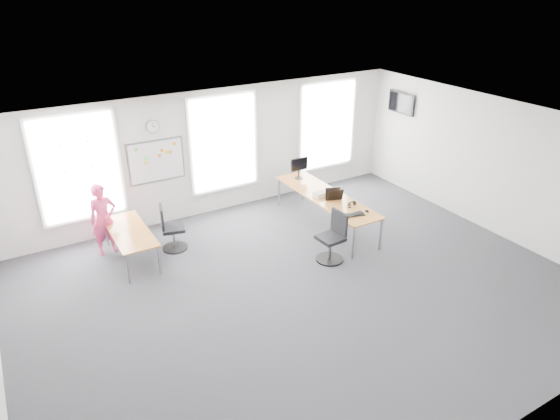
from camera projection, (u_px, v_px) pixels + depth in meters
floor at (302, 289)px, 9.34m from camera, size 10.00×10.00×0.00m
ceiling at (305, 135)px, 8.04m from camera, size 10.00×10.00×0.00m
wall_back at (212, 153)px, 11.80m from camera, size 10.00×0.00×10.00m
wall_front at (497, 355)px, 5.58m from camera, size 10.00×0.00×10.00m
wall_right at (494, 167)px, 10.97m from camera, size 0.00×10.00×10.00m
window_left at (78, 168)px, 10.32m from camera, size 1.60×0.06×2.20m
window_mid at (223, 143)px, 11.83m from camera, size 1.60×0.06×2.20m
window_right at (327, 125)px, 13.20m from camera, size 1.60×0.06×2.20m
desk_right at (326, 197)px, 11.39m from camera, size 0.84×3.14×0.76m
desk_left at (130, 233)px, 10.07m from camera, size 0.73×1.81×0.66m
chair_right at (333, 239)px, 10.13m from camera, size 0.56×0.56×1.05m
chair_left at (171, 230)px, 10.52m from camera, size 0.56×0.55×1.01m
person at (104, 219)px, 10.26m from camera, size 0.58×0.40×1.54m
whiteboard at (156, 161)px, 11.14m from camera, size 1.20×0.03×0.90m
wall_clock at (152, 126)px, 10.79m from camera, size 0.30×0.04×0.30m
tv at (402, 103)px, 12.94m from camera, size 0.06×0.90×0.55m
keyboard at (354, 215)px, 10.45m from camera, size 0.46×0.29×0.02m
mouse at (367, 211)px, 10.57m from camera, size 0.10×0.14×0.05m
lens_cap at (350, 207)px, 10.78m from camera, size 0.07×0.07×0.01m
headphones at (352, 204)px, 10.86m from camera, size 0.17×0.09×0.10m
laptop_sleeve at (334, 194)px, 11.07m from camera, size 0.36×0.29×0.28m
paper_stack at (320, 194)px, 11.30m from camera, size 0.29×0.23×0.10m
monitor at (299, 166)px, 12.17m from camera, size 0.48×0.19×0.53m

